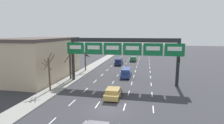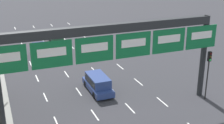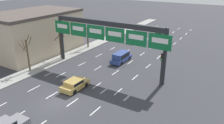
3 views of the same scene
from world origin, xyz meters
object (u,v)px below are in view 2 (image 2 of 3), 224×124
(suv_navy, at_px, (40,50))
(car_green, at_px, (55,36))
(sign_gantry, at_px, (113,44))
(traffic_light_near_gantry, at_px, (209,66))
(suv_blue, at_px, (98,83))

(suv_navy, bearing_deg, car_green, 64.69)
(sign_gantry, xyz_separation_m, car_green, (0.07, 24.34, -5.36))
(suv_navy, bearing_deg, traffic_light_near_gantry, -55.58)
(sign_gantry, bearing_deg, suv_blue, 87.91)
(car_green, xyz_separation_m, traffic_light_near_gantry, (8.94, -25.22, 2.58))
(sign_gantry, relative_size, car_green, 4.53)
(sign_gantry, distance_m, suv_navy, 18.21)
(sign_gantry, bearing_deg, car_green, 89.83)
(sign_gantry, relative_size, traffic_light_near_gantry, 4.22)
(sign_gantry, bearing_deg, suv_navy, 101.01)
(suv_blue, bearing_deg, car_green, 90.26)
(suv_blue, relative_size, car_green, 1.08)
(suv_blue, bearing_deg, traffic_light_near_gantry, -31.11)
(suv_navy, relative_size, car_green, 0.97)
(suv_navy, xyz_separation_m, traffic_light_near_gantry, (12.35, -18.02, 2.39))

